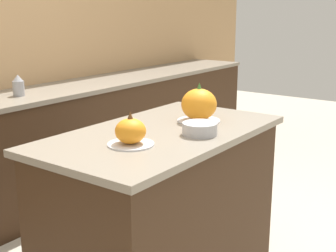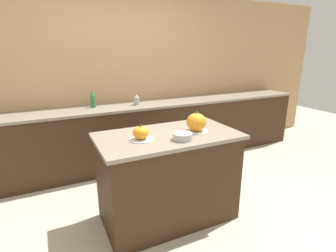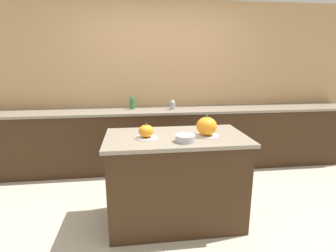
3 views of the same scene
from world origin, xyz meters
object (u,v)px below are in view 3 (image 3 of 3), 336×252
object	(u,v)px
bottle_tall	(132,102)
mixing_bowl	(185,138)
pumpkin_cake_left	(146,132)
bottle_short	(172,104)
pumpkin_cake_right	(207,127)

from	to	relation	value
bottle_tall	mixing_bowl	xyz separation A→B (m)	(0.47, -1.71, -0.08)
pumpkin_cake_left	bottle_short	distance (m)	1.51
pumpkin_cake_left	bottle_short	size ratio (longest dim) A/B	1.42
bottle_short	mixing_bowl	distance (m)	1.61
bottle_short	bottle_tall	bearing A→B (deg)	170.03
pumpkin_cake_left	mixing_bowl	xyz separation A→B (m)	(0.34, -0.16, -0.03)
bottle_tall	mixing_bowl	bearing A→B (deg)	-74.63
bottle_tall	bottle_short	bearing A→B (deg)	-9.97
pumpkin_cake_left	bottle_short	world-z (taller)	pumpkin_cake_left
mixing_bowl	pumpkin_cake_right	bearing A→B (deg)	33.45
bottle_tall	mixing_bowl	distance (m)	1.77
pumpkin_cake_left	bottle_short	bearing A→B (deg)	72.25
bottle_short	mixing_bowl	world-z (taller)	bottle_short
pumpkin_cake_right	bottle_short	distance (m)	1.45
pumpkin_cake_right	mixing_bowl	bearing A→B (deg)	-146.55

